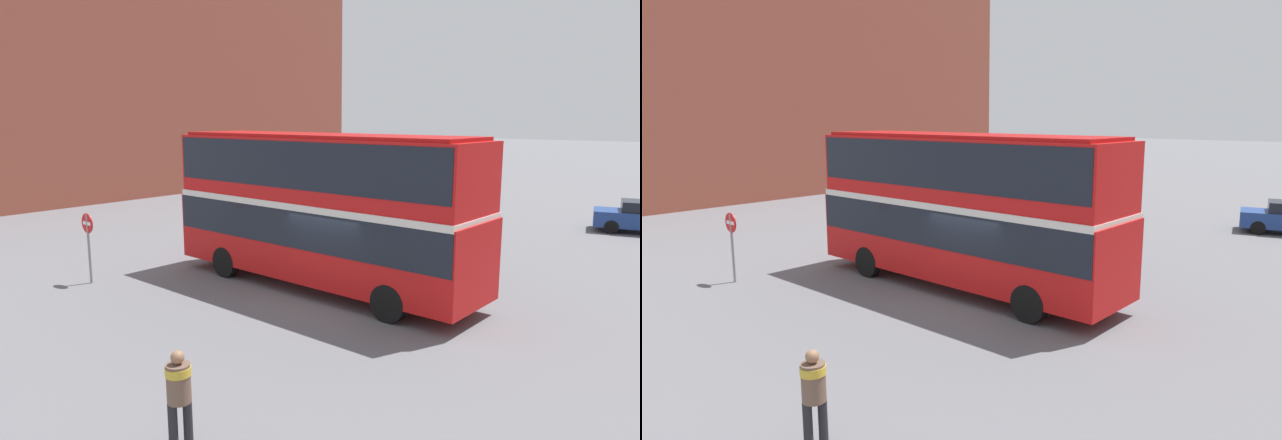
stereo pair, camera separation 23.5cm
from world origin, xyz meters
The scene contains 5 objects.
ground_plane centered at (0.00, 0.00, 0.00)m, with size 240.00×240.00×0.00m, color slate.
building_row_left centered at (-27.14, 10.81, 8.85)m, with size 10.15×37.03×17.67m.
double_decker_bus centered at (-1.16, 0.64, 2.69)m, with size 10.43×2.79×4.71m.
pedestrian_foreground centered at (2.69, -7.48, 1.01)m, with size 0.50×0.50×1.65m.
no_entry_sign centered at (-7.05, -3.65, 1.52)m, with size 0.63×0.08×2.25m.
Camera 1 is at (9.69, -12.46, 5.23)m, focal length 32.00 mm.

